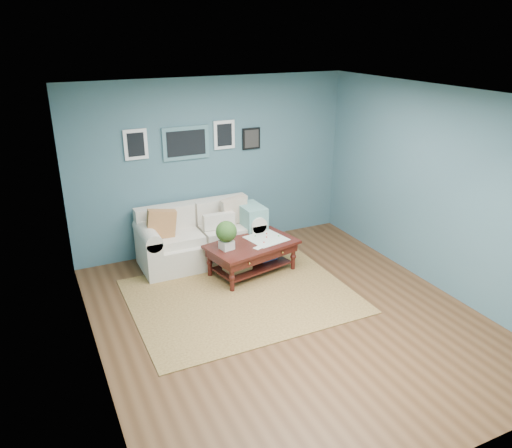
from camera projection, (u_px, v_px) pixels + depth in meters
room_shell at (288, 214)px, 5.76m from camera, size 5.00×5.02×2.70m
area_rug at (241, 296)px, 6.70m from camera, size 2.88×2.30×0.01m
loveseat at (205, 236)px, 7.63m from camera, size 1.88×0.86×0.97m
coffee_table at (248, 249)px, 7.17m from camera, size 1.39×0.98×0.89m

